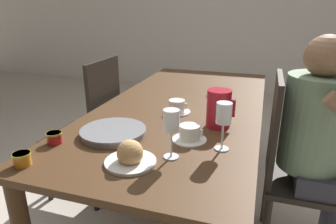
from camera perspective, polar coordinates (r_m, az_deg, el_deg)
The scene contains 15 objects.
ground_plane at distance 2.15m, azimuth 2.56°, elevation -17.46°, with size 20.00×20.00×0.00m, color beige.
wall_back at distance 4.83m, azimuth 13.47°, elevation 19.16°, with size 10.00×0.06×2.60m.
dining_table at distance 1.84m, azimuth 2.86°, elevation -1.14°, with size 0.92×1.98×0.74m.
chair_person_side at distance 1.70m, azimuth 22.74°, elevation -9.59°, with size 0.42×0.42×0.98m.
chair_opposite at distance 2.11m, azimuth -14.36°, elevation -2.87°, with size 0.42×0.42×0.98m.
person_seated at distance 1.61m, azimuth 27.03°, elevation -4.40°, with size 0.39×0.41×1.18m.
red_pitcher at distance 1.46m, azimuth 9.63°, elevation 0.70°, with size 0.14×0.12×0.19m.
wine_glass_water at distance 1.12m, azimuth 0.63°, elevation -2.05°, with size 0.06×0.06×0.20m.
wine_glass_juice at distance 1.21m, azimuth 10.58°, elevation -0.73°, with size 0.06×0.06×0.20m.
teacup_near_person at distance 1.32m, azimuth 4.12°, elevation -4.20°, with size 0.15×0.15×0.07m.
teacup_across at distance 1.66m, azimuth 1.70°, elevation 0.93°, with size 0.15×0.15×0.07m.
serving_tray at distance 1.40m, azimuth -10.37°, elevation -3.75°, with size 0.30×0.30×0.03m.
bread_plate at distance 1.14m, azimuth -7.25°, elevation -8.25°, with size 0.20×0.20×0.10m.
jam_jar_amber at distance 1.38m, azimuth -20.83°, elevation -4.51°, with size 0.07×0.07×0.05m.
jam_jar_red at distance 1.24m, azimuth -26.04°, elevation -7.94°, with size 0.07×0.07×0.05m.
Camera 1 is at (0.44, -1.66, 1.30)m, focal length 32.00 mm.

